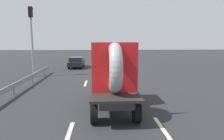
% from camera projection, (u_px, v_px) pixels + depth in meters
% --- Properties ---
extents(ground_plane, '(120.00, 120.00, 0.00)m').
position_uv_depth(ground_plane, '(113.00, 105.00, 10.66)').
color(ground_plane, '#28282B').
extents(flatbed_truck, '(2.02, 4.64, 3.21)m').
position_uv_depth(flatbed_truck, '(113.00, 75.00, 10.10)').
color(flatbed_truck, black).
rests_on(flatbed_truck, ground_plane).
extents(distant_sedan, '(1.69, 3.93, 1.28)m').
position_uv_depth(distant_sedan, '(77.00, 62.00, 24.98)').
color(distant_sedan, black).
rests_on(distant_sedan, ground_plane).
extents(traffic_light, '(0.42, 0.36, 6.18)m').
position_uv_depth(traffic_light, '(32.00, 32.00, 18.35)').
color(traffic_light, gray).
rests_on(traffic_light, ground_plane).
extents(guardrail, '(0.10, 13.84, 0.71)m').
position_uv_depth(guardrail, '(24.00, 81.00, 14.20)').
color(guardrail, gray).
rests_on(guardrail, ground_plane).
extents(lane_dash_left_near, '(0.16, 2.10, 0.01)m').
position_uv_depth(lane_dash_left_near, '(69.00, 134.00, 7.34)').
color(lane_dash_left_near, beige).
rests_on(lane_dash_left_near, ground_plane).
extents(lane_dash_left_far, '(0.16, 2.11, 0.01)m').
position_uv_depth(lane_dash_left_far, '(86.00, 83.00, 15.97)').
color(lane_dash_left_far, beige).
rests_on(lane_dash_left_far, ground_plane).
extents(lane_dash_right_near, '(0.16, 2.72, 0.01)m').
position_uv_depth(lane_dash_right_near, '(165.00, 131.00, 7.57)').
color(lane_dash_right_near, beige).
rests_on(lane_dash_right_near, ground_plane).
extents(lane_dash_right_far, '(0.16, 2.55, 0.01)m').
position_uv_depth(lane_dash_right_far, '(131.00, 84.00, 15.79)').
color(lane_dash_right_far, beige).
rests_on(lane_dash_right_far, ground_plane).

